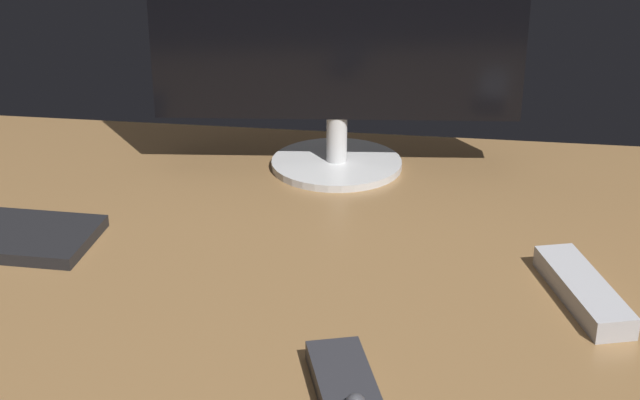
% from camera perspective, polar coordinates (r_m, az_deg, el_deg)
% --- Properties ---
extents(desk, '(1.40, 0.84, 0.02)m').
position_cam_1_polar(desk, '(1.20, -2.32, -3.16)').
color(desk, olive).
rests_on(desk, ground).
extents(monitor, '(0.53, 0.19, 0.41)m').
position_cam_1_polar(monitor, '(1.37, 1.05, 10.75)').
color(monitor, silver).
rests_on(monitor, desk).
extents(media_remote, '(0.11, 0.19, 0.03)m').
position_cam_1_polar(media_remote, '(0.91, 1.76, -11.67)').
color(media_remote, '#2D2D33').
rests_on(media_remote, desk).
extents(tv_remote, '(0.10, 0.18, 0.03)m').
position_cam_1_polar(tv_remote, '(1.11, 15.22, -5.15)').
color(tv_remote, '#B7B7BC').
rests_on(tv_remote, desk).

